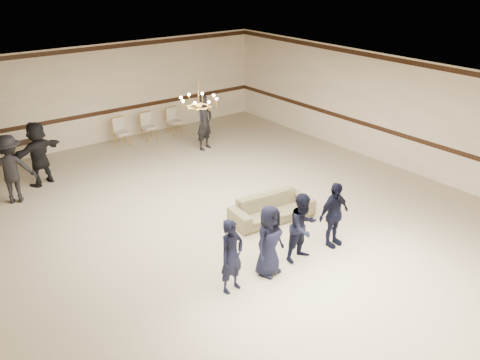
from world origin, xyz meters
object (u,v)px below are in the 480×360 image
Objects in this scene: banquet_chair_left at (122,132)px; console_table at (26,153)px; banquet_chair_mid at (149,127)px; boy_c at (303,227)px; banquet_chair_right at (175,121)px; chandelier at (198,93)px; boy_a at (232,256)px; boy_b at (269,241)px; boy_d at (334,215)px; adult_left at (11,169)px; adult_mid at (38,153)px; adult_right at (205,122)px; settee at (272,208)px.

banquet_chair_left is 3.01m from console_table.
banquet_chair_mid reaches higher than console_table.
boy_c reaches higher than banquet_chair_right.
boy_c is 8.65m from banquet_chair_mid.
banquet_chair_left is 1.06× the size of console_table.
chandelier reaches higher than boy_a.
chandelier reaches higher than banquet_chair_mid.
banquet_chair_left is 2.00m from banquet_chair_right.
boy_b is 1.00× the size of boy_c.
console_table is (-2.03, 8.78, -0.37)m from boy_b.
boy_a and boy_d have the same top height.
boy_b is at bearing -112.99° from banquet_chair_right.
boy_a and boy_c have the same top height.
boy_d is at bearing -70.57° from chandelier.
adult_left is at bearing 102.25° from boy_b.
adult_mid and adult_right have the same top height.
chandelier is 6.24m from banquet_chair_right.
banquet_chair_mid is (-1.01, 1.89, -0.43)m from adult_right.
boy_c is 7.00m from adult_right.
banquet_chair_left reaches higher than settee.
chandelier is 4.56m from adult_right.
adult_right reaches higher than banquet_chair_right.
console_table is at bearing 135.51° from adult_right.
banquet_chair_left is (-2.01, 1.89, -0.43)m from adult_right.
boy_a is 1.60× the size of banquet_chair_mid.
boy_a reaches higher than banquet_chair_right.
adult_mid is (-2.12, 7.09, 0.16)m from boy_b.
boy_a is 6.73m from adult_left.
adult_mid is 1.94× the size of banquet_chair_mid.
boy_d is 8.00m from adult_left.
adult_right reaches higher than boy_c.
boy_a is at bearing -85.80° from console_table.
boy_d is 1.60× the size of banquet_chair_left.
adult_left is 6.01m from adult_right.
adult_mid is 3.46m from banquet_chair_left.
adult_mid is 2.04× the size of console_table.
boy_a is at bearing -138.77° from settee.
chandelier reaches higher than adult_right.
settee is 6.91m from banquet_chair_mid.
adult_mid is 1.94× the size of banquet_chair_left.
settee is at bearing -66.47° from console_table.
boy_c is 0.82× the size of adult_mid.
boy_c is at bearing -13.07° from boy_b.
banquet_chair_mid is 1.00m from banquet_chair_right.
banquet_chair_left is at bearing -131.11° from adult_left.
console_table is at bearing 111.59° from boy_d.
chandelier is 4.24m from boy_a.
boy_d is 1.69× the size of console_table.
boy_c is at bearing -74.68° from console_table.
boy_a is at bearing -114.67° from chandelier.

